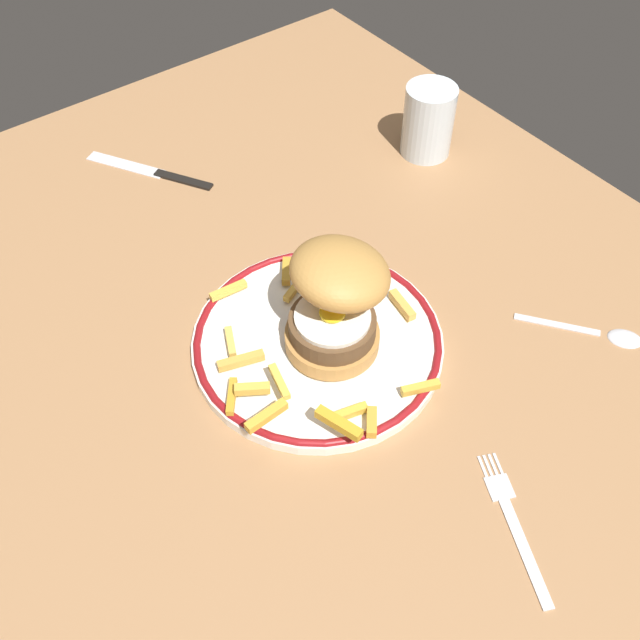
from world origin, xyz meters
TOP-DOWN VIEW (x-y plane):
  - ground_plane at (0.00, 0.00)cm, footprint 112.10×89.64cm
  - dinner_plate at (0.42, -0.63)cm, footprint 25.93×25.93cm
  - burger at (1.10, 0.85)cm, footprint 12.35×12.79cm
  - fries_pile at (1.48, -3.14)cm, footprint 24.28×23.21cm
  - water_glass at (-17.85, 30.70)cm, footprint 6.58×6.58cm
  - fork at (25.83, 1.20)cm, footprint 13.64×7.32cm
  - knife at (-34.83, 0.12)cm, footprint 16.21×10.53cm
  - spoon at (17.52, 24.70)cm, footprint 11.62×9.40cm

SIDE VIEW (x-z plane):
  - ground_plane at x=0.00cm, z-range -4.00..0.00cm
  - fork at x=25.83cm, z-range 0.00..0.36cm
  - knife at x=-34.83cm, z-range -0.09..0.61cm
  - spoon at x=17.52cm, z-range -0.09..0.81cm
  - dinner_plate at x=0.42cm, z-range 0.04..1.64cm
  - fries_pile at x=1.48cm, z-range 1.16..4.09cm
  - water_glass at x=-17.85cm, z-range -0.68..8.67cm
  - burger at x=1.10cm, z-range 1.42..13.11cm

